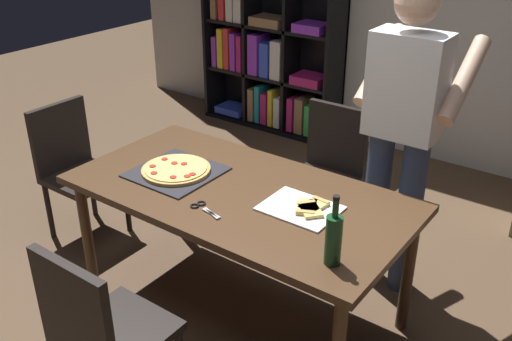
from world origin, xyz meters
name	(u,v)px	position (x,y,z in m)	size (l,w,h in m)	color
ground_plane	(241,305)	(0.00, 0.00, 0.00)	(12.00, 12.00, 0.00)	brown
dining_table	(239,202)	(0.00, 0.00, 0.68)	(1.77, 0.91, 0.75)	#4C331E
chair_near_camera	(100,329)	(0.00, -0.94, 0.51)	(0.42, 0.42, 0.90)	black
chair_far_side	(328,166)	(0.00, 0.94, 0.51)	(0.42, 0.42, 0.90)	black
chair_left_end	(74,163)	(-1.37, 0.00, 0.51)	(0.42, 0.42, 0.90)	black
bookshelf	(271,31)	(-1.45, 2.37, 0.93)	(1.40, 0.35, 1.95)	black
person_serving_pizza	(403,126)	(0.55, 0.72, 1.00)	(0.55, 0.54, 1.75)	#38476B
pepperoni_pizza_on_tray	(176,170)	(-0.39, -0.05, 0.77)	(0.43, 0.43, 0.04)	#2D2D33
pizza_slices_on_towel	(305,208)	(0.38, 0.03, 0.76)	(0.36, 0.28, 0.03)	white
wine_bottle	(333,238)	(0.70, -0.27, 0.87)	(0.07, 0.07, 0.32)	#194723
kitchen_scissors	(203,208)	(-0.02, -0.25, 0.76)	(0.20, 0.10, 0.01)	silver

